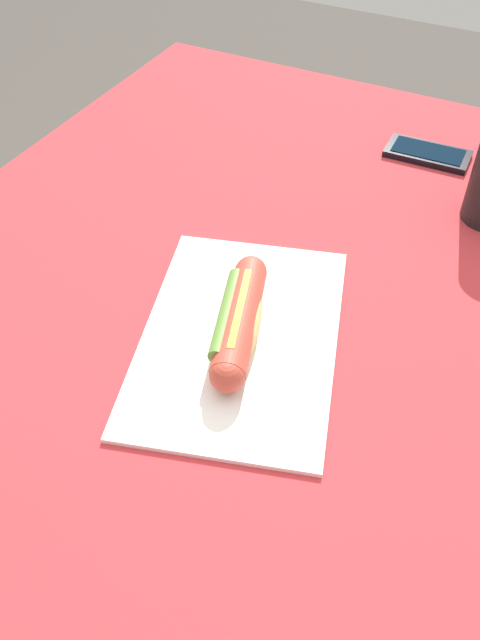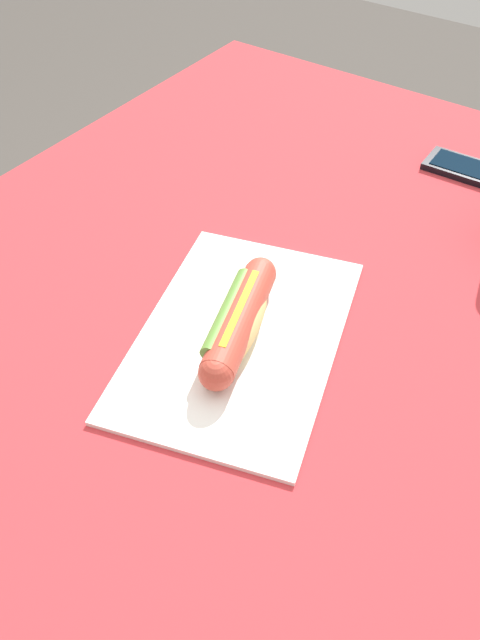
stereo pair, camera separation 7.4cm
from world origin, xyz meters
name	(u,v)px [view 2 (the right image)]	position (x,y,z in m)	size (l,w,h in m)	color
ground_plane	(239,562)	(0.00, 0.00, 0.00)	(6.00, 6.00, 0.00)	#47423D
dining_table	(238,360)	(0.00, 0.00, 0.63)	(1.24, 0.89, 0.77)	brown
paper_wrapper	(240,336)	(-0.07, -0.05, 0.77)	(0.33, 0.22, 0.01)	white
hot_dog	(239,320)	(-0.07, -0.05, 0.80)	(0.20, 0.09, 0.05)	#DBB26B
cell_phone	(468,169)	(0.42, -0.14, 0.77)	(0.07, 0.13, 0.01)	black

